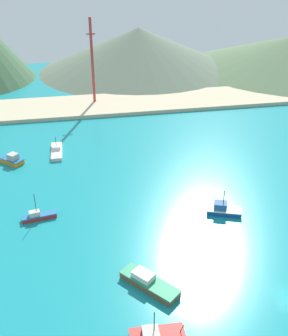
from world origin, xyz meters
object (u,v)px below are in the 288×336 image
(fishing_boat_4, at_px, (149,282))
(fishing_boat_7, at_px, (38,216))
(fishing_boat_2, at_px, (57,150))
(fishing_boat_6, at_px, (223,210))
(fishing_boat_1, at_px, (12,160))
(radio_tower, at_px, (92,62))

(fishing_boat_4, relative_size, fishing_boat_7, 1.41)
(fishing_boat_2, height_order, fishing_boat_7, fishing_boat_7)
(fishing_boat_6, height_order, fishing_boat_7, fishing_boat_7)
(fishing_boat_4, height_order, fishing_boat_6, fishing_boat_6)
(fishing_boat_4, bearing_deg, fishing_boat_7, 128.49)
(fishing_boat_2, bearing_deg, fishing_boat_4, -75.00)
(fishing_boat_1, height_order, fishing_boat_7, fishing_boat_7)
(fishing_boat_2, height_order, radio_tower, radio_tower)
(fishing_boat_4, xyz_separation_m, radio_tower, (-0.73, 94.20, 14.74))
(fishing_boat_4, xyz_separation_m, fishing_boat_7, (-18.62, 23.42, -0.12))
(fishing_boat_2, relative_size, radio_tower, 0.35)
(fishing_boat_7, xyz_separation_m, radio_tower, (17.90, 70.78, 14.86))
(fishing_boat_7, height_order, radio_tower, radio_tower)
(fishing_boat_1, bearing_deg, fishing_boat_7, -74.27)
(radio_tower, bearing_deg, fishing_boat_7, -104.19)
(fishing_boat_1, relative_size, fishing_boat_6, 0.88)
(fishing_boat_1, bearing_deg, fishing_boat_6, -35.47)
(fishing_boat_6, height_order, radio_tower, radio_tower)
(radio_tower, bearing_deg, fishing_boat_6, -74.82)
(fishing_boat_4, distance_m, fishing_boat_6, 26.82)
(fishing_boat_6, relative_size, fishing_boat_7, 1.08)
(fishing_boat_4, distance_m, fishing_boat_7, 29.92)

